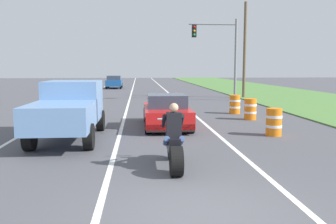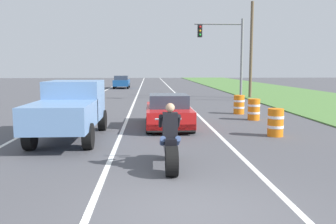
{
  "view_description": "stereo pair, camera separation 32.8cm",
  "coord_description": "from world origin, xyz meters",
  "views": [
    {
      "loc": [
        -1.08,
        -5.83,
        2.47
      ],
      "look_at": [
        -0.12,
        6.02,
        1.0
      ],
      "focal_mm": 38.73,
      "sensor_mm": 36.0,
      "label": 1
    },
    {
      "loc": [
        -0.75,
        -5.86,
        2.47
      ],
      "look_at": [
        -0.12,
        6.02,
        1.0
      ],
      "focal_mm": 38.73,
      "sensor_mm": 36.0,
      "label": 2
    }
  ],
  "objects": [
    {
      "name": "lane_stripe_centre_dashed",
      "position": [
        -1.8,
        20.0,
        0.0
      ],
      "size": [
        0.14,
        120.0,
        0.01
      ],
      "primitive_type": "cube",
      "color": "white",
      "rests_on": "ground"
    },
    {
      "name": "lane_stripe_right_solid",
      "position": [
        1.8,
        20.0,
        0.0
      ],
      "size": [
        0.14,
        120.0,
        0.01
      ],
      "primitive_type": "cube",
      "color": "white",
      "rests_on": "ground"
    },
    {
      "name": "grass_verge_right",
      "position": [
        11.92,
        20.0,
        0.03
      ],
      "size": [
        10.0,
        120.0,
        0.06
      ],
      "primitive_type": "cube",
      "color": "#517F3D",
      "rests_on": "ground"
    },
    {
      "name": "traffic_light_mast_near",
      "position": [
        5.06,
        20.83,
        3.93
      ],
      "size": [
        3.62,
        0.34,
        6.0
      ],
      "color": "gray",
      "rests_on": "ground"
    },
    {
      "name": "ground_plane",
      "position": [
        0.0,
        0.0,
        0.0
      ],
      "size": [
        160.0,
        160.0,
        0.0
      ],
      "primitive_type": "plane",
      "color": "#4C4C51"
    },
    {
      "name": "pickup_truck_left_lane_light_blue",
      "position": [
        -3.46,
        6.65,
        1.11
      ],
      "size": [
        2.02,
        4.8,
        1.98
      ],
      "color": "#6B93C6",
      "rests_on": "ground"
    },
    {
      "name": "construction_barrel_far",
      "position": [
        4.04,
        13.09,
        0.5
      ],
      "size": [
        0.58,
        0.58,
        1.0
      ],
      "color": "orange",
      "rests_on": "ground"
    },
    {
      "name": "construction_barrel_nearest",
      "position": [
        3.79,
        6.79,
        0.5
      ],
      "size": [
        0.58,
        0.58,
        1.0
      ],
      "color": "orange",
      "rests_on": "ground"
    },
    {
      "name": "lane_stripe_left_solid",
      "position": [
        -5.4,
        20.0,
        0.0
      ],
      "size": [
        0.14,
        120.0,
        0.01
      ],
      "primitive_type": "cube",
      "color": "white",
      "rests_on": "ground"
    },
    {
      "name": "sports_car_red",
      "position": [
        0.06,
        9.04,
        0.63
      ],
      "size": [
        1.84,
        4.3,
        1.37
      ],
      "color": "red",
      "rests_on": "ground"
    },
    {
      "name": "motorcycle_with_rider",
      "position": [
        -0.24,
        2.76,
        0.59
      ],
      "size": [
        0.7,
        2.21,
        1.62
      ],
      "color": "black",
      "rests_on": "ground"
    },
    {
      "name": "construction_barrel_mid",
      "position": [
        4.18,
        10.83,
        0.5
      ],
      "size": [
        0.58,
        0.58,
        1.0
      ],
      "color": "orange",
      "rests_on": "ground"
    },
    {
      "name": "utility_pole_roadside",
      "position": [
        7.43,
        23.0,
        3.81
      ],
      "size": [
        0.24,
        0.24,
        7.62
      ],
      "primitive_type": "cylinder",
      "color": "brown",
      "rests_on": "ground"
    },
    {
      "name": "distant_car_far_ahead",
      "position": [
        -3.97,
        37.36,
        0.77
      ],
      "size": [
        1.8,
        4.0,
        1.5
      ],
      "color": "#194C8C",
      "rests_on": "ground"
    }
  ]
}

